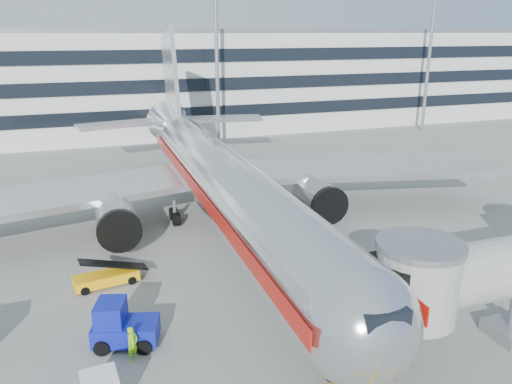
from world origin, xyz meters
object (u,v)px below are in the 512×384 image
object	(u,v)px
baggage_tug	(121,326)
ramp_worker	(133,344)
belt_loader	(106,277)
main_jet	(218,178)

from	to	relation	value
baggage_tug	ramp_worker	bearing A→B (deg)	-75.37
belt_loader	baggage_tug	xyz separation A→B (m)	(0.43, -6.73, 0.49)
main_jet	belt_loader	bearing A→B (deg)	-142.51
ramp_worker	belt_loader	bearing A→B (deg)	52.46
main_jet	belt_loader	distance (m)	12.16
ramp_worker	main_jet	bearing A→B (deg)	18.01
main_jet	baggage_tug	world-z (taller)	main_jet
belt_loader	baggage_tug	size ratio (longest dim) A/B	1.18
baggage_tug	ramp_worker	xyz separation A→B (m)	(0.39, -1.50, -0.15)
main_jet	ramp_worker	distance (m)	17.75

